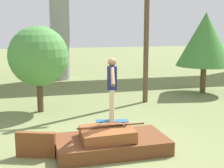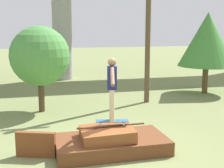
{
  "view_description": "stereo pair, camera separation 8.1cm",
  "coord_description": "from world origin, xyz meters",
  "views": [
    {
      "loc": [
        -1.84,
        -6.83,
        2.91
      ],
      "look_at": [
        0.03,
        0.06,
        1.62
      ],
      "focal_mm": 50.0,
      "sensor_mm": 36.0,
      "label": 1
    },
    {
      "loc": [
        -1.76,
        -6.85,
        2.91
      ],
      "look_at": [
        0.03,
        0.06,
        1.62
      ],
      "focal_mm": 50.0,
      "sensor_mm": 36.0,
      "label": 2
    }
  ],
  "objects": [
    {
      "name": "ground_plane",
      "position": [
        0.0,
        0.0,
        0.0
      ],
      "size": [
        80.0,
        80.0,
        0.0
      ],
      "primitive_type": "plane",
      "color": "olive"
    },
    {
      "name": "scrap_pile",
      "position": [
        -0.03,
        -0.02,
        0.23
      ],
      "size": [
        2.64,
        1.39,
        0.65
      ],
      "color": "brown",
      "rests_on": "ground_plane"
    },
    {
      "name": "scrap_plank_loose",
      "position": [
        -1.75,
        0.1,
        0.3
      ],
      "size": [
        0.9,
        0.44,
        0.59
      ],
      "color": "brown",
      "rests_on": "ground_plane"
    },
    {
      "name": "skateboard",
      "position": [
        0.03,
        0.06,
        0.72
      ],
      "size": [
        0.81,
        0.39,
        0.09
      ],
      "color": "#23517F",
      "rests_on": "scrap_pile"
    },
    {
      "name": "skater",
      "position": [
        0.03,
        0.06,
        1.59
      ],
      "size": [
        0.33,
        1.12,
        1.5
      ],
      "color": "#C6B78E",
      "rests_on": "skateboard"
    },
    {
      "name": "utility_pole",
      "position": [
        2.62,
        4.53,
        3.39
      ],
      "size": [
        1.3,
        0.2,
        6.53
      ],
      "color": "brown",
      "rests_on": "ground_plane"
    },
    {
      "name": "tree_behind_left",
      "position": [
        5.81,
        5.55,
        2.41
      ],
      "size": [
        2.52,
        2.52,
        3.6
      ],
      "color": "brown",
      "rests_on": "ground_plane"
    },
    {
      "name": "tree_behind_right",
      "position": [
        -1.47,
        4.13,
        1.95
      ],
      "size": [
        2.06,
        2.06,
        2.99
      ],
      "color": "#4C3823",
      "rests_on": "ground_plane"
    }
  ]
}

